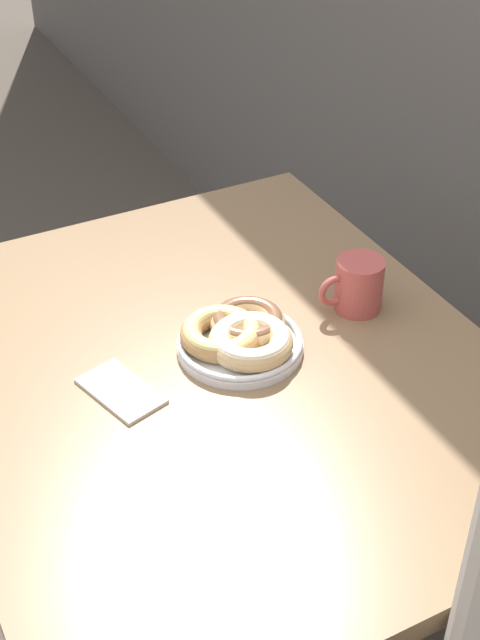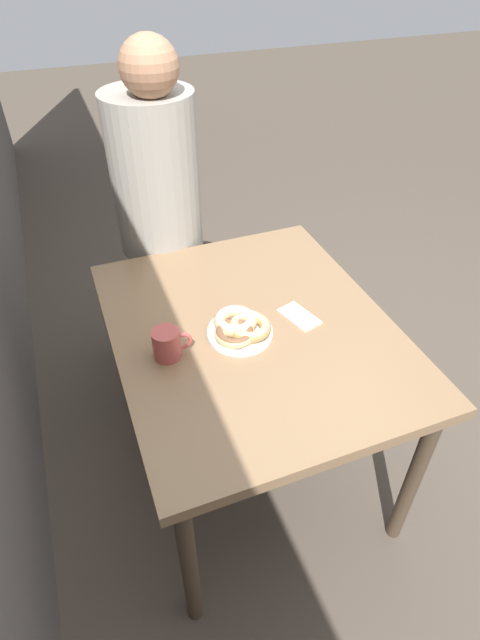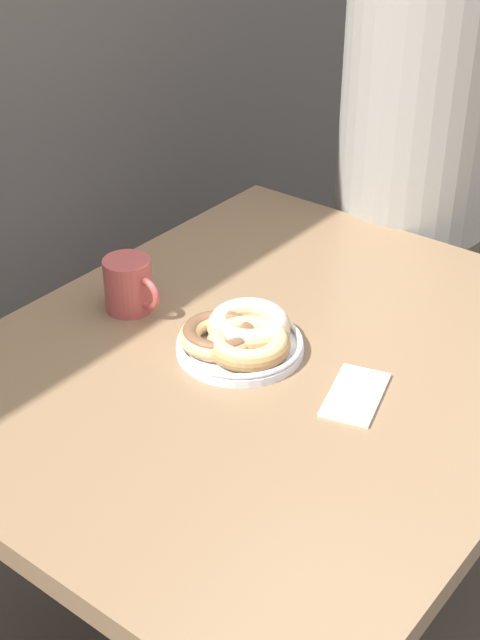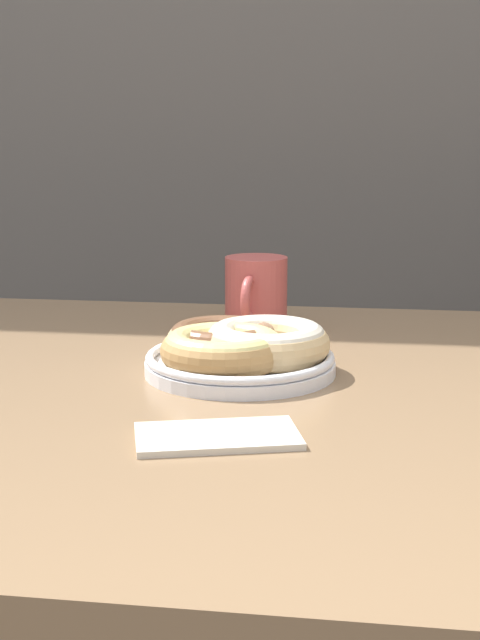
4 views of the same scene
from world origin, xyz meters
name	(u,v)px [view 2 (image 2 of 4)]	position (x,y,z in m)	size (l,w,h in m)	color
ground_plane	(313,439)	(0.00, 0.00, 0.00)	(14.00, 14.00, 0.00)	#4C4238
dining_table	(252,344)	(0.00, 0.30, 0.66)	(1.07, 0.88, 0.74)	#846647
donut_plate	(240,327)	(-0.02, 0.35, 0.77)	(0.23, 0.22, 0.06)	white
coffee_mug	(167,344)	(-0.04, 0.58, 0.79)	(0.08, 0.12, 0.10)	#B74C47
person_figure	(159,216)	(0.71, 0.43, 0.80)	(0.38, 0.34, 1.48)	brown
napkin	(299,316)	(-0.01, 0.14, 0.74)	(0.16, 0.11, 0.01)	beige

